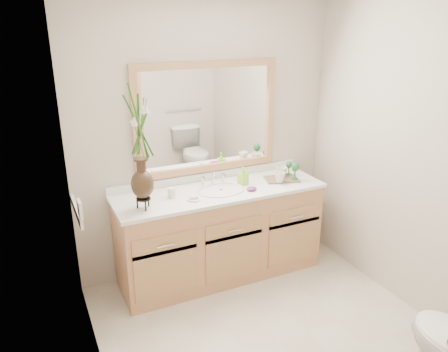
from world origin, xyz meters
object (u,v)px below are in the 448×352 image
flower_vase (139,137)px  tumbler (172,193)px  tray (282,179)px  soap_bottle (243,177)px

flower_vase → tumbler: size_ratio=10.16×
flower_vase → tray: flower_vase is taller
tumbler → tray: size_ratio=0.28×
soap_bottle → tray: 0.38m
flower_vase → tumbler: (0.27, 0.12, -0.53)m
tumbler → soap_bottle: soap_bottle is taller
flower_vase → soap_bottle: 1.07m
flower_vase → tumbler: flower_vase is taller
flower_vase → tray: 1.43m
soap_bottle → tray: soap_bottle is taller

